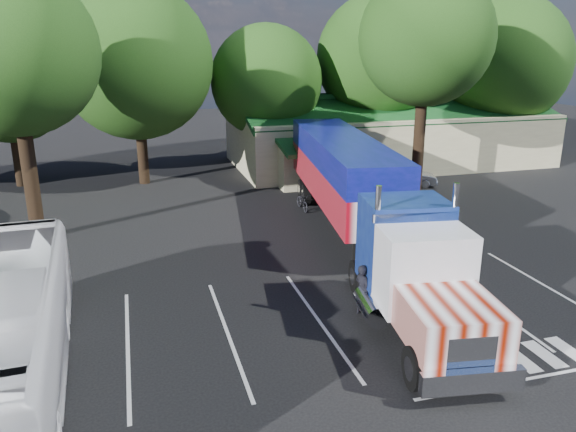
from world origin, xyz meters
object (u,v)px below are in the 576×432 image
object	(u,v)px
silver_sedan	(408,177)
bicycle	(302,202)
semi_truck	(356,188)
woman	(362,290)
tour_bus	(5,334)

from	to	relation	value
silver_sedan	bicycle	bearing A→B (deg)	132.06
semi_truck	woman	distance (m)	7.56
semi_truck	woman	xyz separation A→B (m)	(-2.55, -6.89, -1.80)
woman	tour_bus	world-z (taller)	tour_bus
semi_truck	bicycle	xyz separation A→B (m)	(-0.65, 6.18, -2.26)
woman	silver_sedan	bearing A→B (deg)	-50.08
bicycle	semi_truck	bearing A→B (deg)	-84.27
tour_bus	silver_sedan	world-z (taller)	tour_bus
tour_bus	silver_sedan	size ratio (longest dim) A/B	3.25
semi_truck	bicycle	world-z (taller)	semi_truck
semi_truck	bicycle	distance (m)	6.61
bicycle	silver_sedan	size ratio (longest dim) A/B	0.50
woman	tour_bus	xyz separation A→B (m)	(-11.10, -1.40, 0.75)
woman	silver_sedan	xyz separation A→B (m)	(10.40, 16.50, -0.33)
semi_truck	tour_bus	distance (m)	16.00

